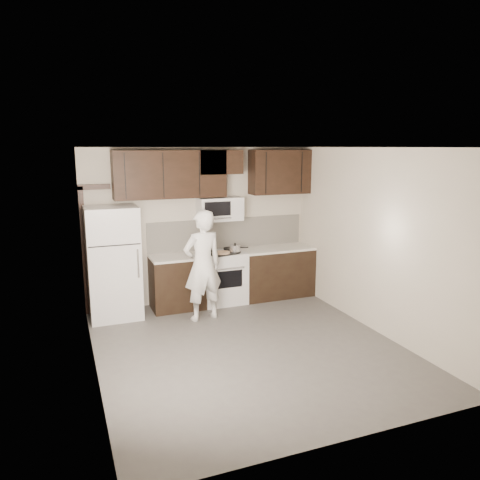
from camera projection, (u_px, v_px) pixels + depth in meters
floor at (248, 347)px, 6.42m from camera, size 4.50×4.50×0.00m
back_wall at (200, 225)px, 8.21m from camera, size 4.00×0.00×4.00m
ceiling at (249, 147)px, 5.89m from camera, size 4.50×4.50×0.00m
counter_run at (239, 275)px, 8.32m from camera, size 2.95×0.64×0.91m
stove at (223, 277)px, 8.21m from camera, size 0.76×0.66×0.94m
backsplash at (227, 233)px, 8.41m from camera, size 2.90×0.02×0.54m
upper_cabinets at (214, 172)px, 7.94m from camera, size 3.48×0.35×0.78m
microwave at (220, 209)px, 8.08m from camera, size 0.76×0.42×0.40m
refrigerator at (113, 263)px, 7.42m from camera, size 0.80×0.76×1.80m
door_trim at (86, 239)px, 7.51m from camera, size 0.50×0.08×2.12m
saucepan at (235, 249)px, 8.03m from camera, size 0.32×0.19×0.18m
baking_tray at (222, 254)px, 7.94m from camera, size 0.46×0.38×0.02m
pizza at (222, 253)px, 7.93m from camera, size 0.33×0.33×0.02m
person at (203, 265)px, 7.32m from camera, size 0.70×0.52×1.76m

